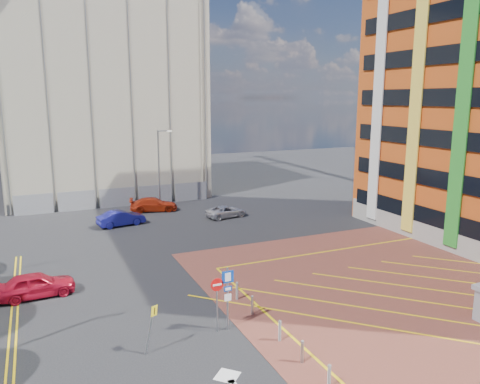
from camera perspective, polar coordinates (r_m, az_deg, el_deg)
ground at (r=22.94m, az=-1.71°, el=-17.72°), size 140.00×140.00×0.00m
forecourt at (r=30.52m, az=23.95°, el=-11.06°), size 26.00×26.00×0.02m
lamp_back at (r=48.49m, az=-9.77°, el=3.17°), size 1.53×0.16×8.00m
sign_cluster at (r=22.99m, az=-1.99°, el=-12.22°), size 1.17×0.12×3.20m
warning_sign at (r=21.71m, az=-10.74°, el=-15.45°), size 0.69×0.41×2.25m
bollard_row at (r=22.28m, az=5.73°, el=-17.34°), size 0.14×11.14×0.90m
construction_building at (r=59.07m, az=-16.82°, el=10.77°), size 21.20×19.20×22.00m
construction_fence at (r=50.36m, az=-13.60°, el=-0.56°), size 21.60×0.06×2.00m
car_red_left at (r=29.51m, az=-23.61°, el=-10.33°), size 4.32×1.96×1.44m
car_blue_back at (r=42.86m, az=-14.30°, el=-3.11°), size 4.34×2.16×1.37m
car_red_back at (r=47.66m, az=-10.48°, el=-1.50°), size 4.98×2.88×1.36m
car_silver_back at (r=44.51m, az=-1.69°, el=-2.39°), size 4.23×2.47×1.11m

